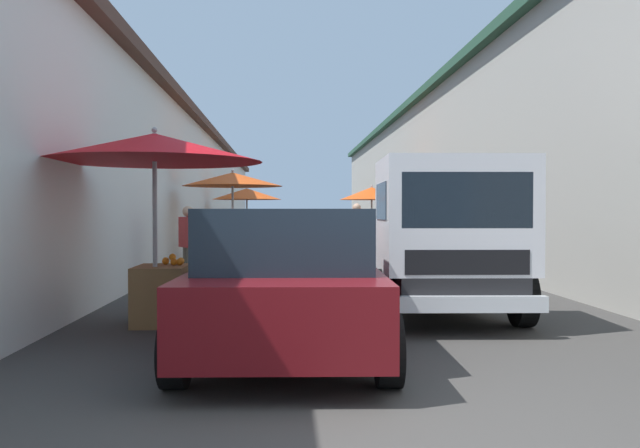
{
  "coord_description": "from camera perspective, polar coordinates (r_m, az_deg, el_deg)",
  "views": [
    {
      "loc": [
        -3.82,
        0.95,
        1.43
      ],
      "look_at": [
        11.94,
        0.09,
        1.12
      ],
      "focal_mm": 35.91,
      "sensor_mm": 36.0,
      "label": 1
    }
  ],
  "objects": [
    {
      "name": "ground",
      "position": [
        17.4,
        -0.0,
        -3.59
      ],
      "size": [
        90.0,
        90.0,
        0.0
      ],
      "primitive_type": "plane",
      "color": "#3D3A38"
    },
    {
      "name": "building_left_whitewash",
      "position": [
        20.55,
        -20.83,
        3.24
      ],
      "size": [
        49.8,
        7.5,
        4.41
      ],
      "color": "silver",
      "rests_on": "ground"
    },
    {
      "name": "building_right_concrete",
      "position": [
        21.23,
        19.46,
        4.61
      ],
      "size": [
        49.8,
        7.5,
        5.47
      ],
      "color": "#A39E93",
      "rests_on": "ground"
    },
    {
      "name": "fruit_stall_near_left",
      "position": [
        8.23,
        -14.45,
        4.84
      ],
      "size": [
        2.67,
        2.67,
        2.47
      ],
      "color": "#9E9EA3",
      "rests_on": "ground"
    },
    {
      "name": "fruit_stall_far_left",
      "position": [
        16.02,
        -7.9,
        2.95
      ],
      "size": [
        2.49,
        2.49,
        2.47
      ],
      "color": "#9E9EA3",
      "rests_on": "ground"
    },
    {
      "name": "fruit_stall_near_right",
      "position": [
        21.73,
        4.69,
        1.87
      ],
      "size": [
        2.19,
        2.19,
        2.33
      ],
      "color": "#9E9EA3",
      "rests_on": "ground"
    },
    {
      "name": "fruit_stall_far_right",
      "position": [
        22.75,
        -6.57,
        1.88
      ],
      "size": [
        2.45,
        2.45,
        2.33
      ],
      "color": "#9E9EA3",
      "rests_on": "ground"
    },
    {
      "name": "hatchback_car",
      "position": [
        6.48,
        -2.92,
        -5.0
      ],
      "size": [
        3.97,
        2.04,
        1.45
      ],
      "color": "#600F14",
      "rests_on": "ground"
    },
    {
      "name": "delivery_truck",
      "position": [
        8.73,
        10.73,
        -1.44
      ],
      "size": [
        4.99,
        2.12,
        2.08
      ],
      "color": "black",
      "rests_on": "ground"
    },
    {
      "name": "vendor_by_crates",
      "position": [
        17.44,
        3.29,
        -0.43
      ],
      "size": [
        0.22,
        0.66,
        1.65
      ],
      "color": "#665B4C",
      "rests_on": "ground"
    },
    {
      "name": "vendor_in_shade",
      "position": [
        12.3,
        -11.67,
        -1.49
      ],
      "size": [
        0.54,
        0.4,
        1.53
      ],
      "color": "#665B4C",
      "rests_on": "ground"
    },
    {
      "name": "parked_scooter",
      "position": [
        19.49,
        6.17,
        -1.77
      ],
      "size": [
        1.69,
        0.39,
        1.14
      ],
      "color": "black",
      "rests_on": "ground"
    },
    {
      "name": "plastic_stool",
      "position": [
        14.51,
        9.11,
        -3.25
      ],
      "size": [
        0.3,
        0.3,
        0.43
      ],
      "color": "#1E8C3F",
      "rests_on": "ground"
    }
  ]
}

